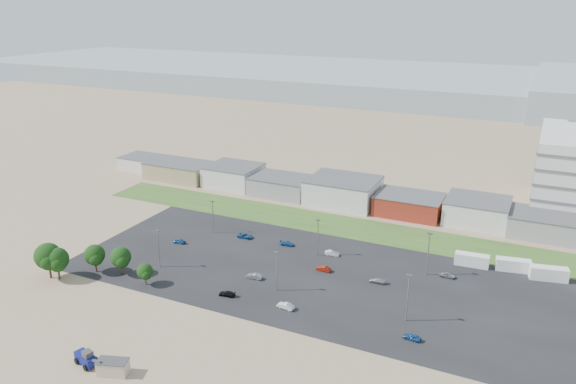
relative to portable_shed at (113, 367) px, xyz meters
The scene contains 32 objects.
ground 33.09m from the portable_shed, 67.84° to the left, with size 700.00×700.00×0.00m, color #816A52.
parking_lot 53.56m from the portable_shed, 70.96° to the left, with size 120.00×50.00×0.01m, color black.
grass_strip 83.56m from the portable_shed, 81.42° to the left, with size 160.00×16.00×0.02m, color #2D551F.
hills_backdrop 349.59m from the portable_shed, 81.37° to the left, with size 700.00×200.00×9.00m, color gray, non-canonical shape.
building_row 101.75m from the portable_shed, 92.55° to the left, with size 170.00×20.00×8.00m, color silver, non-canonical shape.
portable_shed is the anchor object (origin of this frame).
telehandler 6.37m from the portable_shed, behind, with size 7.75×2.58×3.23m, color #0B1259, non-canonical shape.
box_trailer_a 88.41m from the portable_shed, 54.40° to the left, with size 8.26×2.58×3.10m, color silver, non-canonical shape.
box_trailer_b 95.47m from the portable_shed, 50.21° to the left, with size 8.17×2.55×3.06m, color silver, non-canonical shape.
box_trailer_c 99.82m from the portable_shed, 46.18° to the left, with size 8.56×2.68×3.21m, color silver, non-canonical shape.
tree_far_left 44.76m from the portable_shed, 150.52° to the left, with size 6.77×6.77×10.15m, color black, non-canonical shape.
tree_left 43.10m from the portable_shed, 148.46° to the left, with size 6.05×6.05×9.07m, color black, non-canonical shape.
tree_mid 42.82m from the portable_shed, 137.06° to the left, with size 5.36×5.36×8.04m, color black, non-canonical shape.
tree_right 39.65m from the portable_shed, 128.67° to the left, with size 5.31×5.31×7.97m, color black, non-canonical shape.
tree_near 33.26m from the portable_shed, 118.97° to the left, with size 4.01×4.01×6.02m, color black, non-canonical shape.
lightpole_front_l 42.52m from the portable_shed, 116.38° to the left, with size 1.17×0.49×9.91m, color slate, non-canonical shape.
lightpole_front_m 41.79m from the portable_shed, 71.97° to the left, with size 1.14×0.48×9.72m, color slate, non-canonical shape.
lightpole_front_r 58.56m from the portable_shed, 42.71° to the left, with size 1.25×0.52×10.62m, color slate, non-canonical shape.
lightpole_back_l 65.01m from the portable_shed, 106.53° to the left, with size 1.13×0.47×9.62m, color slate, non-canonical shape.
lightpole_back_m 62.65m from the portable_shed, 76.85° to the left, with size 1.18×0.49×10.02m, color slate, non-canonical shape.
lightpole_back_r 75.23m from the portable_shed, 55.70° to the left, with size 1.29×0.54×10.99m, color slate, non-canonical shape.
parked_car_2 56.55m from the portable_shed, 36.12° to the left, with size 1.44×3.58×1.22m, color navy.
parked_car_3 32.84m from the portable_shed, 83.21° to the left, with size 1.57×3.87×1.12m, color black.
parked_car_4 42.87m from the portable_shed, 82.60° to the left, with size 1.36×3.91×1.29m, color #A5A5AA.
parked_car_5 56.71m from the portable_shed, 113.89° to the left, with size 1.41×3.49×1.19m, color navy.
parked_car_6 63.28m from the portable_shed, 86.04° to the left, with size 1.65×4.07×1.18m, color navy.
parked_car_7 56.60m from the portable_shed, 70.40° to the left, with size 1.31×3.75×1.23m, color maroon.
parked_car_8 78.62m from the portable_shed, 53.11° to the left, with size 1.52×3.77×1.28m, color #A5A5AA.
parked_car_9 63.31m from the portable_shed, 97.66° to the left, with size 2.05×4.45×1.24m, color navy.
parked_car_11 64.98m from the portable_shed, 74.24° to the left, with size 1.32×3.80×1.25m, color silver.
parked_car_12 62.37m from the portable_shed, 58.33° to the left, with size 1.58×3.88×1.13m, color #A5A5AA.
parked_car_13 37.96m from the portable_shed, 61.40° to the left, with size 1.38×3.95×1.30m, color silver.
Camera 1 is at (51.62, -93.37, 63.34)m, focal length 35.00 mm.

